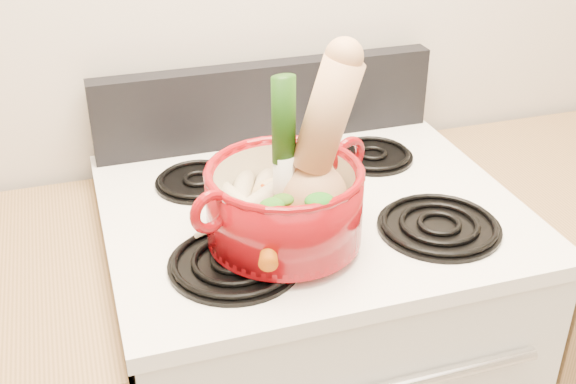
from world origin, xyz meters
name	(u,v)px	position (x,y,z in m)	size (l,w,h in m)	color
cooktop	(310,210)	(0.00, 1.40, 0.93)	(0.78, 0.67, 0.03)	white
control_backsplash	(266,103)	(0.00, 1.70, 1.04)	(0.76, 0.05, 0.18)	black
burner_front_left	(234,262)	(-0.19, 1.24, 0.96)	(0.22, 0.22, 0.02)	black
burner_front_right	(439,225)	(0.19, 1.24, 0.96)	(0.22, 0.22, 0.02)	black
burner_back_left	(198,180)	(-0.19, 1.54, 0.96)	(0.17, 0.17, 0.02)	black
burner_back_right	(372,155)	(0.19, 1.54, 0.96)	(0.17, 0.17, 0.02)	black
dutch_oven	(284,205)	(-0.09, 1.27, 1.03)	(0.26, 0.26, 0.13)	maroon
pot_handle_left	(210,211)	(-0.23, 1.22, 1.08)	(0.07, 0.07, 0.02)	maroon
pot_handle_right	(349,156)	(0.05, 1.33, 1.08)	(0.07, 0.07, 0.02)	maroon
squash	(315,144)	(-0.04, 1.27, 1.14)	(0.12, 0.12, 0.29)	tan
leek	(284,149)	(-0.09, 1.29, 1.13)	(0.04, 0.04, 0.27)	beige
ginger	(277,193)	(-0.09, 1.34, 1.02)	(0.09, 0.07, 0.05)	tan
parsnip_0	(254,205)	(-0.13, 1.32, 1.02)	(0.04, 0.04, 0.19)	beige
parsnip_1	(239,209)	(-0.16, 1.30, 1.02)	(0.04, 0.04, 0.20)	beige
parsnip_2	(246,204)	(-0.15, 1.31, 1.03)	(0.04, 0.04, 0.17)	beige
parsnip_3	(240,209)	(-0.17, 1.28, 1.03)	(0.04, 0.04, 0.18)	beige
carrot_0	(285,223)	(-0.10, 1.25, 1.01)	(0.03, 0.03, 0.14)	orange
carrot_1	(269,238)	(-0.14, 1.21, 1.02)	(0.03, 0.03, 0.14)	#CF590A
carrot_2	(290,215)	(-0.09, 1.25, 1.03)	(0.04, 0.04, 0.19)	#CD530A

